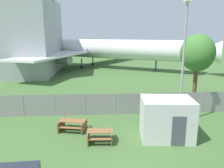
{
  "coord_description": "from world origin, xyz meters",
  "views": [
    {
      "loc": [
        -1.39,
        -8.13,
        6.74
      ],
      "look_at": [
        -0.04,
        12.54,
        2.0
      ],
      "focal_mm": 35.0,
      "sensor_mm": 36.0,
      "label": 1
    }
  ],
  "objects_px": {
    "picnic_bench_near_cabin": "(73,124)",
    "picnic_bench_open_grass": "(100,135)",
    "airplane": "(93,49)",
    "portable_cabin": "(166,118)",
    "tree_left_of_cabin": "(198,53)"
  },
  "relations": [
    {
      "from": "picnic_bench_near_cabin",
      "to": "picnic_bench_open_grass",
      "type": "height_order",
      "value": "same"
    },
    {
      "from": "picnic_bench_near_cabin",
      "to": "picnic_bench_open_grass",
      "type": "relative_size",
      "value": 1.25
    },
    {
      "from": "airplane",
      "to": "tree_left_of_cabin",
      "type": "relative_size",
      "value": 6.32
    },
    {
      "from": "airplane",
      "to": "picnic_bench_open_grass",
      "type": "relative_size",
      "value": 25.13
    },
    {
      "from": "picnic_bench_near_cabin",
      "to": "tree_left_of_cabin",
      "type": "bearing_deg",
      "value": 29.09
    },
    {
      "from": "airplane",
      "to": "portable_cabin",
      "type": "relative_size",
      "value": 12.41
    },
    {
      "from": "airplane",
      "to": "picnic_bench_near_cabin",
      "type": "distance_m",
      "value": 30.74
    },
    {
      "from": "picnic_bench_open_grass",
      "to": "picnic_bench_near_cabin",
      "type": "bearing_deg",
      "value": 136.84
    },
    {
      "from": "picnic_bench_near_cabin",
      "to": "picnic_bench_open_grass",
      "type": "xyz_separation_m",
      "value": [
        1.93,
        -1.81,
        -0.01
      ]
    },
    {
      "from": "portable_cabin",
      "to": "picnic_bench_open_grass",
      "type": "distance_m",
      "value": 4.48
    },
    {
      "from": "tree_left_of_cabin",
      "to": "airplane",
      "type": "bearing_deg",
      "value": 114.34
    },
    {
      "from": "picnic_bench_open_grass",
      "to": "airplane",
      "type": "bearing_deg",
      "value": 91.73
    },
    {
      "from": "airplane",
      "to": "tree_left_of_cabin",
      "type": "height_order",
      "value": "airplane"
    },
    {
      "from": "airplane",
      "to": "picnic_bench_open_grass",
      "type": "xyz_separation_m",
      "value": [
        0.98,
        -32.35,
        -3.37
      ]
    },
    {
      "from": "airplane",
      "to": "picnic_bench_near_cabin",
      "type": "height_order",
      "value": "airplane"
    }
  ]
}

